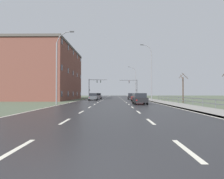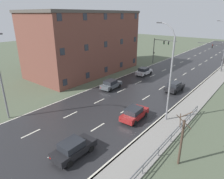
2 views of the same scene
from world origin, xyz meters
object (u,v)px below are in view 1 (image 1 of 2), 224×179
street_lamp_left_bank (58,68)px  traffic_signal_left (94,85)px  brick_building (49,74)px  car_far_right (137,97)px  car_near_left (98,96)px  street_lamp_midground (151,73)px  street_lamp_distant (135,83)px  car_mid_centre (140,99)px  car_distant (93,97)px  car_far_left (131,96)px  traffic_signal_right (134,86)px

street_lamp_left_bank → traffic_signal_left: size_ratio=1.65×
brick_building → car_far_right: bearing=-29.6°
car_near_left → brick_building: bearing=-153.3°
street_lamp_midground → street_lamp_distant: 28.82m
street_lamp_midground → car_mid_centre: street_lamp_midground is taller
traffic_signal_left → car_far_right: bearing=-68.7°
street_lamp_midground → car_near_left: size_ratio=2.70×
traffic_signal_left → car_mid_centre: (10.33, -36.99, -3.49)m
car_far_right → car_distant: (-8.76, 6.35, 0.00)m
street_lamp_distant → street_lamp_midground: bearing=-89.9°
street_lamp_midground → traffic_signal_left: street_lamp_midground is taller
street_lamp_left_bank → brick_building: size_ratio=0.43×
car_far_left → car_distant: bearing=-144.1°
car_distant → street_lamp_midground: bearing=-22.3°
car_far_left → car_mid_centre: (-0.63, -20.96, 0.00)m
traffic_signal_left → brick_building: bearing=-118.7°
street_lamp_left_bank → traffic_signal_right: bearing=70.0°
street_lamp_left_bank → car_mid_centre: 12.09m
street_lamp_distant → car_far_left: street_lamp_distant is taller
traffic_signal_left → car_near_left: 11.88m
car_near_left → car_distant: bearing=-90.1°
street_lamp_midground → car_mid_centre: 12.58m
street_lamp_distant → car_far_right: size_ratio=2.55×
street_lamp_distant → street_lamp_left_bank: (-14.86, -40.34, -0.20)m
street_lamp_midground → street_lamp_left_bank: size_ratio=1.09×
street_lamp_distant → brick_building: 30.24m
street_lamp_distant → traffic_signal_right: (-0.64, -1.31, -1.10)m
traffic_signal_right → car_far_right: bearing=-94.4°
street_lamp_midground → traffic_signal_left: (-13.91, 25.87, -1.19)m
street_lamp_midground → car_near_left: street_lamp_midground is taller
street_lamp_distant → street_lamp_left_bank: street_lamp_distant is taller
street_lamp_midground → street_lamp_distant: (-0.05, 28.82, -0.30)m
street_lamp_midground → traffic_signal_left: bearing=118.3°
car_far_right → car_far_left: (0.02, 12.04, 0.00)m
street_lamp_distant → car_far_right: 31.46m
car_far_left → street_lamp_midground: bearing=-70.5°
street_lamp_midground → street_lamp_left_bank: bearing=-142.3°
traffic_signal_left → street_lamp_distant: bearing=12.0°
car_distant → brick_building: size_ratio=0.18×
traffic_signal_right → car_near_left: bearing=-130.4°
traffic_signal_right → car_far_right: (-2.27, -29.71, -3.28)m
car_far_right → brick_building: 23.73m
car_mid_centre → brick_building: bearing=133.6°
traffic_signal_right → car_mid_centre: traffic_signal_right is taller
street_lamp_left_bank → street_lamp_distant: bearing=69.8°
car_near_left → car_far_right: bearing=-62.3°
brick_building → street_lamp_left_bank: bearing=-68.6°
traffic_signal_left → car_far_left: size_ratio=1.48×
traffic_signal_right → car_far_left: 18.11m
traffic_signal_left → car_far_right: size_ratio=1.48×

